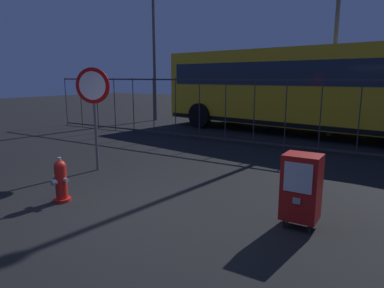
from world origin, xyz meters
name	(u,v)px	position (x,y,z in m)	size (l,w,h in m)	color
ground_plane	(133,213)	(0.00, 0.00, 0.00)	(60.00, 60.00, 0.00)	black
fire_hydrant	(61,181)	(-1.35, -0.24, 0.35)	(0.33, 0.31, 0.75)	red
newspaper_box_primary	(301,187)	(2.26, 0.85, 0.57)	(0.48, 0.42, 1.02)	black
stop_sign	(94,97)	(-2.33, 1.44, 1.60)	(0.71, 0.31, 2.23)	#4C4F54
fence_barrier	(269,113)	(0.00, 5.92, 1.02)	(18.03, 0.04, 2.00)	#2D2D33
bus_near	(302,86)	(0.11, 8.92, 1.71)	(10.75, 3.96, 3.00)	gold
street_light_near_left	(154,38)	(-6.81, 9.26, 3.81)	(0.32, 0.32, 6.51)	#4C4F54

